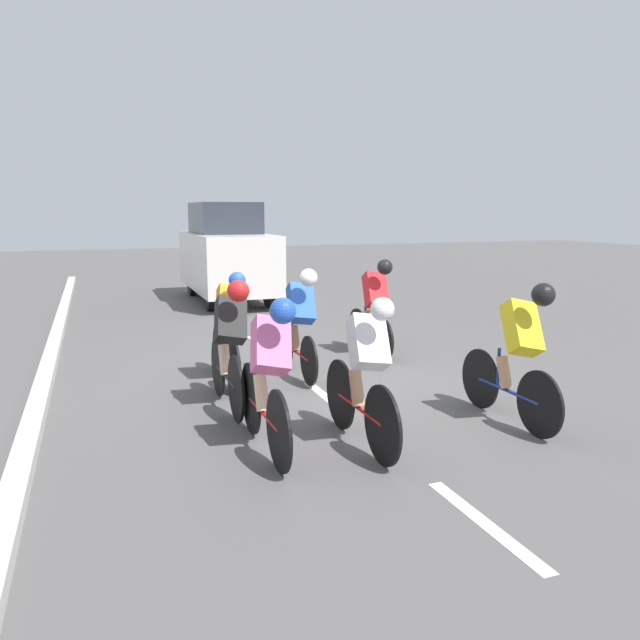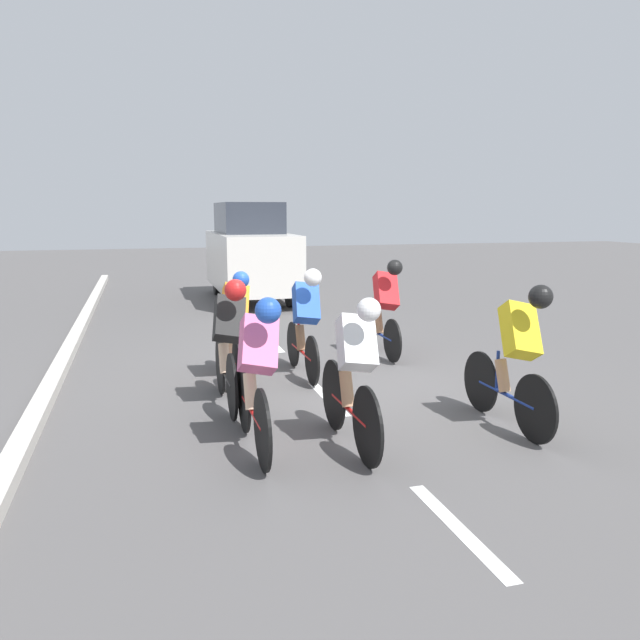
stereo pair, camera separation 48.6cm
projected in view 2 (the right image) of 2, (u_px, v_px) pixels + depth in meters
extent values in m
plane|color=#565454|center=(313.00, 384.00, 8.03)|extent=(60.00, 60.00, 0.00)
cube|color=white|center=(458.00, 528.00, 4.38)|extent=(0.12, 1.40, 0.01)
cube|color=white|center=(328.00, 398.00, 7.41)|extent=(0.12, 1.40, 0.01)
cube|color=white|center=(273.00, 343.00, 10.44)|extent=(0.12, 1.40, 0.01)
cube|color=beige|center=(35.00, 417.00, 6.53)|extent=(0.20, 28.60, 0.14)
cylinder|color=black|center=(226.00, 347.00, 8.68)|extent=(0.03, 0.66, 0.66)
cylinder|color=black|center=(237.00, 364.00, 7.69)|extent=(0.03, 0.66, 0.66)
cylinder|color=red|center=(231.00, 355.00, 8.18)|extent=(0.04, 1.05, 0.04)
cylinder|color=red|center=(229.00, 337.00, 8.32)|extent=(0.04, 0.04, 0.42)
cylinder|color=white|center=(230.00, 347.00, 8.21)|extent=(0.07, 0.07, 0.16)
cylinder|color=#DBAD84|center=(230.00, 340.00, 8.23)|extent=(0.12, 0.23, 0.36)
cube|color=orange|center=(235.00, 305.00, 7.98)|extent=(0.42, 0.46, 0.60)
sphere|color=blue|center=(241.00, 280.00, 7.73)|extent=(0.21, 0.21, 0.21)
cylinder|color=black|center=(369.00, 329.00, 10.02)|extent=(0.03, 0.64, 0.64)
cylinder|color=black|center=(392.00, 341.00, 9.10)|extent=(0.03, 0.64, 0.64)
cylinder|color=navy|center=(380.00, 335.00, 9.56)|extent=(0.04, 0.97, 0.04)
cylinder|color=navy|center=(376.00, 319.00, 9.69)|extent=(0.04, 0.04, 0.42)
cylinder|color=#1999D8|center=(379.00, 328.00, 9.59)|extent=(0.07, 0.07, 0.16)
cylinder|color=#9E704C|center=(379.00, 322.00, 9.60)|extent=(0.12, 0.23, 0.36)
cube|color=red|center=(386.00, 291.00, 9.36)|extent=(0.40, 0.47, 0.60)
sphere|color=black|center=(395.00, 267.00, 9.10)|extent=(0.23, 0.23, 0.23)
cylinder|color=black|center=(480.00, 382.00, 6.89)|extent=(0.03, 0.67, 0.67)
cylinder|color=black|center=(535.00, 409.00, 5.94)|extent=(0.03, 0.67, 0.67)
cylinder|color=navy|center=(506.00, 394.00, 6.42)|extent=(0.04, 1.01, 0.04)
cylinder|color=navy|center=(497.00, 370.00, 6.55)|extent=(0.04, 0.04, 0.42)
cylinder|color=green|center=(504.00, 384.00, 6.45)|extent=(0.07, 0.07, 0.16)
cylinder|color=tan|center=(503.00, 375.00, 6.46)|extent=(0.12, 0.23, 0.36)
cube|color=yellow|center=(520.00, 331.00, 6.22)|extent=(0.43, 0.48, 0.61)
sphere|color=black|center=(541.00, 297.00, 5.96)|extent=(0.23, 0.23, 0.23)
cylinder|color=black|center=(244.00, 397.00, 6.25)|extent=(0.03, 0.72, 0.72)
cylinder|color=black|center=(262.00, 430.00, 5.31)|extent=(0.03, 0.72, 0.72)
cylinder|color=red|center=(252.00, 412.00, 5.78)|extent=(0.04, 1.00, 0.04)
cylinder|color=red|center=(249.00, 385.00, 5.91)|extent=(0.04, 0.04, 0.42)
cylinder|color=green|center=(251.00, 400.00, 5.81)|extent=(0.07, 0.07, 0.16)
cylinder|color=beige|center=(251.00, 391.00, 5.82)|extent=(0.12, 0.23, 0.36)
cube|color=pink|center=(258.00, 345.00, 5.58)|extent=(0.42, 0.45, 0.57)
sphere|color=blue|center=(268.00, 310.00, 5.33)|extent=(0.23, 0.23, 0.23)
cylinder|color=black|center=(293.00, 344.00, 8.89)|extent=(0.03, 0.64, 0.64)
cylinder|color=black|center=(312.00, 361.00, 7.91)|extent=(0.03, 0.64, 0.64)
cylinder|color=red|center=(302.00, 352.00, 8.40)|extent=(0.04, 1.03, 0.04)
cylinder|color=red|center=(299.00, 334.00, 8.53)|extent=(0.04, 0.04, 0.42)
cylinder|color=yellow|center=(301.00, 344.00, 8.43)|extent=(0.07, 0.07, 0.16)
cylinder|color=#9E704C|center=(301.00, 338.00, 8.44)|extent=(0.12, 0.23, 0.36)
cube|color=blue|center=(306.00, 303.00, 8.19)|extent=(0.39, 0.46, 0.58)
sphere|color=white|center=(313.00, 278.00, 7.93)|extent=(0.23, 0.23, 0.23)
cylinder|color=black|center=(334.00, 395.00, 6.33)|extent=(0.03, 0.72, 0.72)
cylinder|color=black|center=(367.00, 427.00, 5.39)|extent=(0.03, 0.72, 0.72)
cylinder|color=red|center=(349.00, 409.00, 5.86)|extent=(0.04, 0.99, 0.04)
cylinder|color=red|center=(344.00, 383.00, 5.99)|extent=(0.04, 0.04, 0.42)
cylinder|color=#1999D8|center=(347.00, 398.00, 5.89)|extent=(0.07, 0.07, 0.16)
cylinder|color=tan|center=(347.00, 389.00, 5.90)|extent=(0.12, 0.23, 0.36)
cube|color=white|center=(357.00, 343.00, 5.66)|extent=(0.39, 0.44, 0.55)
sphere|color=white|center=(369.00, 310.00, 5.40)|extent=(0.21, 0.21, 0.21)
cylinder|color=black|center=(220.00, 365.00, 7.55)|extent=(0.03, 0.71, 0.71)
cylinder|color=black|center=(232.00, 387.00, 6.60)|extent=(0.03, 0.71, 0.71)
cylinder|color=black|center=(226.00, 375.00, 7.08)|extent=(0.04, 1.00, 0.04)
cylinder|color=black|center=(223.00, 354.00, 7.21)|extent=(0.04, 0.04, 0.42)
cylinder|color=white|center=(225.00, 366.00, 7.11)|extent=(0.07, 0.07, 0.16)
cylinder|color=beige|center=(224.00, 358.00, 7.12)|extent=(0.12, 0.23, 0.36)
cube|color=black|center=(229.00, 319.00, 6.88)|extent=(0.41, 0.45, 0.57)
sphere|color=red|center=(235.00, 290.00, 6.62)|extent=(0.24, 0.24, 0.24)
cylinder|color=black|center=(290.00, 293.00, 14.28)|extent=(0.14, 0.64, 0.64)
cylinder|color=black|center=(231.00, 296.00, 13.91)|extent=(0.14, 0.64, 0.64)
cylinder|color=black|center=(268.00, 281.00, 16.79)|extent=(0.14, 0.64, 0.64)
cylinder|color=black|center=(217.00, 282.00, 16.42)|extent=(0.14, 0.64, 0.64)
cube|color=silver|center=(250.00, 261.00, 15.23)|extent=(1.70, 4.28, 1.33)
cube|color=#2D333D|center=(248.00, 218.00, 15.26)|extent=(1.39, 2.36, 0.73)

